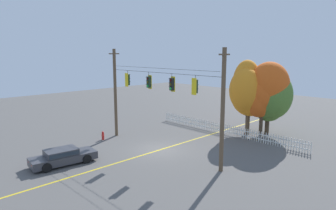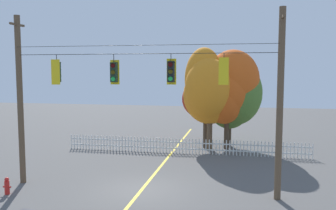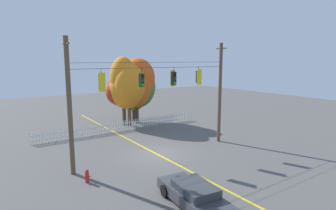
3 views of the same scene
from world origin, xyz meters
name	(u,v)px [view 1 (image 1 of 3)]	position (x,y,z in m)	size (l,w,h in m)	color
ground	(160,150)	(0.00, 0.00, 0.00)	(80.00, 80.00, 0.00)	#565451
lane_centerline_stripe	(160,150)	(0.00, 0.00, 0.00)	(0.16, 36.00, 0.01)	gold
signal_support_span	(159,100)	(0.00, 0.00, 4.20)	(12.54, 1.10, 8.24)	brown
traffic_signal_northbound_secondary	(128,80)	(-4.12, -0.01, 5.53)	(0.43, 0.38, 1.42)	black
traffic_signal_southbound_primary	(149,82)	(-1.27, 0.01, 5.52)	(0.43, 0.38, 1.40)	black
traffic_signal_westbound_side	(172,84)	(1.41, 0.01, 5.55)	(0.43, 0.38, 1.39)	black
traffic_signal_eastbound_side	(195,86)	(3.75, -0.01, 5.57)	(0.43, 0.38, 1.37)	black
white_picket_fence	(224,129)	(0.86, 7.86, 0.51)	(16.50, 0.06, 1.01)	silver
autumn_maple_near_fence	(250,95)	(2.05, 10.39, 3.77)	(3.49, 3.04, 5.46)	#473828
autumn_maple_mid	(248,91)	(2.27, 9.54, 4.28)	(3.75, 4.04, 7.23)	brown
autumn_oak_far_east	(264,90)	(3.74, 9.98, 4.40)	(3.96, 3.81, 7.08)	#473828
autumn_maple_far_west	(270,98)	(4.02, 10.70, 3.65)	(3.90, 3.65, 6.30)	#473828
parked_car	(63,156)	(-2.48, -7.11, 0.60)	(2.23, 4.69, 1.15)	#38383D
fire_hydrant	(103,136)	(-5.83, -1.70, 0.39)	(0.38, 0.22, 0.78)	red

